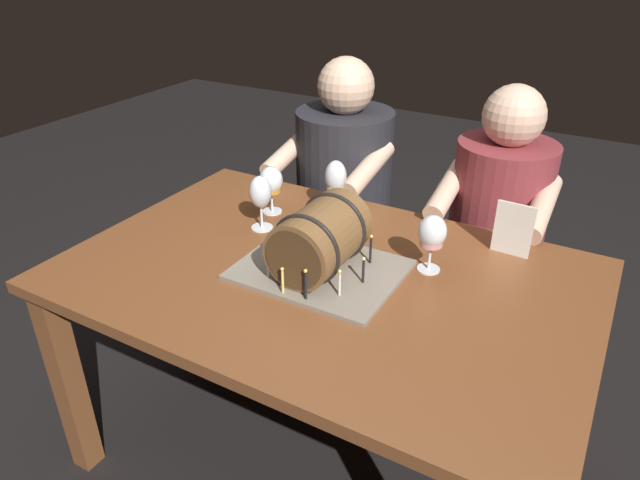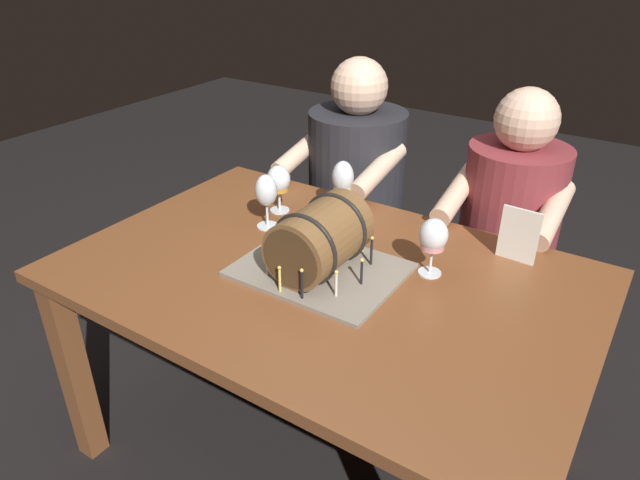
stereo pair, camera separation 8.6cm
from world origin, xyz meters
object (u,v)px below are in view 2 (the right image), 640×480
object	(u,v)px
wine_glass_white	(343,180)
person_seated_left	(355,208)
wine_glass_rose	(433,237)
person_seated_right	(502,257)
wine_glass_empty	(266,192)
wine_glass_amber	(279,181)
dining_table	(324,299)
menu_card	(519,235)
barrel_cake	(320,243)

from	to	relation	value
wine_glass_white	person_seated_left	distance (m)	0.50
wine_glass_rose	person_seated_right	bearing A→B (deg)	84.02
wine_glass_white	wine_glass_empty	size ratio (longest dim) A/B	1.06
wine_glass_amber	person_seated_left	size ratio (longest dim) A/B	0.14
dining_table	menu_card	world-z (taller)	menu_card
barrel_cake	wine_glass_amber	world-z (taller)	barrel_cake
wine_glass_amber	wine_glass_rose	bearing A→B (deg)	-8.97
barrel_cake	menu_card	xyz separation A→B (m)	(0.43, 0.36, -0.01)
wine_glass_amber	barrel_cake	bearing A→B (deg)	-37.46
dining_table	wine_glass_amber	size ratio (longest dim) A/B	8.96
dining_table	wine_glass_rose	size ratio (longest dim) A/B	8.64
wine_glass_amber	person_seated_right	world-z (taller)	person_seated_right
barrel_cake	wine_glass_white	size ratio (longest dim) A/B	2.34
dining_table	wine_glass_empty	world-z (taller)	wine_glass_empty
wine_glass_white	person_seated_right	world-z (taller)	person_seated_right
wine_glass_rose	person_seated_right	size ratio (longest dim) A/B	0.15
wine_glass_amber	wine_glass_white	world-z (taller)	wine_glass_white
dining_table	person_seated_right	distance (m)	0.78
wine_glass_rose	person_seated_left	distance (m)	0.84
barrel_cake	wine_glass_empty	xyz separation A→B (m)	(-0.29, 0.14, 0.03)
person_seated_left	person_seated_right	xyz separation A→B (m)	(0.62, -0.00, -0.03)
barrel_cake	person_seated_right	world-z (taller)	person_seated_right
dining_table	wine_glass_amber	distance (m)	0.46
wine_glass_white	wine_glass_rose	xyz separation A→B (m)	(0.40, -0.18, -0.01)
menu_card	wine_glass_white	bearing A→B (deg)	-175.55
wine_glass_white	person_seated_left	size ratio (longest dim) A/B	0.16
wine_glass_white	person_seated_right	bearing A→B (deg)	39.31
wine_glass_amber	dining_table	bearing A→B (deg)	-35.68
wine_glass_amber	wine_glass_empty	size ratio (longest dim) A/B	0.91
wine_glass_amber	person_seated_left	xyz separation A→B (m)	(0.03, 0.46, -0.27)
wine_glass_white	wine_glass_empty	xyz separation A→B (m)	(-0.15, -0.21, -0.00)
wine_glass_amber	menu_card	world-z (taller)	wine_glass_amber
barrel_cake	person_seated_left	world-z (taller)	person_seated_left
dining_table	menu_card	size ratio (longest dim) A/B	9.06
wine_glass_amber	person_seated_right	size ratio (longest dim) A/B	0.14
wine_glass_white	dining_table	bearing A→B (deg)	-66.35
person_seated_left	wine_glass_rose	bearing A→B (deg)	-44.93
wine_glass_rose	person_seated_right	world-z (taller)	person_seated_right
barrel_cake	wine_glass_empty	distance (m)	0.32
person_seated_right	wine_glass_amber	bearing A→B (deg)	-144.36
menu_card	person_seated_left	world-z (taller)	person_seated_left
wine_glass_empty	menu_card	world-z (taller)	wine_glass_empty
person_seated_right	dining_table	bearing A→B (deg)	-113.58
dining_table	wine_glass_empty	distance (m)	0.39
dining_table	menu_card	distance (m)	0.58
wine_glass_empty	menu_card	distance (m)	0.76
wine_glass_rose	dining_table	bearing A→B (deg)	-149.03
menu_card	wine_glass_rose	bearing A→B (deg)	-128.12
dining_table	menu_card	bearing A→B (deg)	39.78
barrel_cake	person_seated_right	bearing A→B (deg)	66.05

